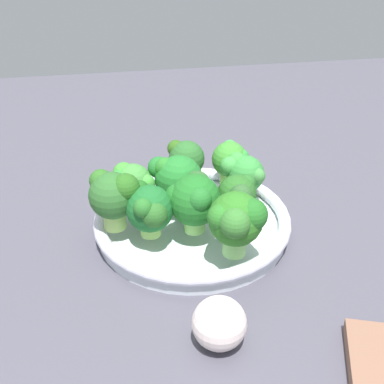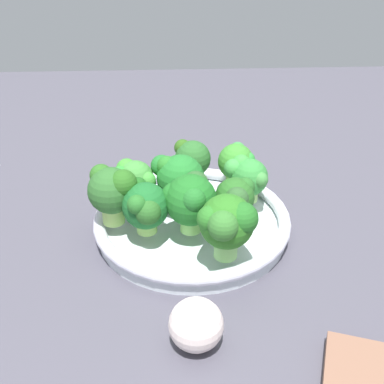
{
  "view_description": "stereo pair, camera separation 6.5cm",
  "coord_description": "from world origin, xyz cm",
  "px_view_note": "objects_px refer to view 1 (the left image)",
  "views": [
    {
      "loc": [
        5.23,
        54.1,
        39.93
      ],
      "look_at": [
        -3.74,
        -0.23,
        5.9
      ],
      "focal_mm": 48.7,
      "sensor_mm": 36.0,
      "label": 1
    },
    {
      "loc": [
        -1.2,
        54.78,
        39.93
      ],
      "look_at": [
        -3.74,
        -0.23,
        5.9
      ],
      "focal_mm": 48.7,
      "sensor_mm": 36.0,
      "label": 2
    }
  ],
  "objects_px": {
    "broccoli_floret_2": "(244,173)",
    "broccoli_floret_3": "(186,160)",
    "broccoli_floret_0": "(238,195)",
    "broccoli_floret_8": "(114,194)",
    "broccoli_floret_6": "(230,160)",
    "broccoli_floret_9": "(194,199)",
    "broccoli_floret_5": "(237,220)",
    "broccoli_floret_7": "(149,209)",
    "broccoli_floret_4": "(131,182)",
    "bowl": "(192,221)",
    "garlic_bulb": "(219,323)",
    "broccoli_floret_1": "(177,178)"
  },
  "relations": [
    {
      "from": "broccoli_floret_2",
      "to": "broccoli_floret_3",
      "type": "height_order",
      "value": "broccoli_floret_3"
    },
    {
      "from": "broccoli_floret_0",
      "to": "broccoli_floret_3",
      "type": "bearing_deg",
      "value": -65.05
    },
    {
      "from": "broccoli_floret_3",
      "to": "broccoli_floret_8",
      "type": "height_order",
      "value": "broccoli_floret_8"
    },
    {
      "from": "broccoli_floret_6",
      "to": "broccoli_floret_9",
      "type": "height_order",
      "value": "broccoli_floret_9"
    },
    {
      "from": "broccoli_floret_5",
      "to": "broccoli_floret_7",
      "type": "xyz_separation_m",
      "value": [
        0.09,
        -0.05,
        -0.01
      ]
    },
    {
      "from": "broccoli_floret_4",
      "to": "broccoli_floret_6",
      "type": "relative_size",
      "value": 0.98
    },
    {
      "from": "broccoli_floret_6",
      "to": "broccoli_floret_7",
      "type": "xyz_separation_m",
      "value": [
        0.12,
        0.1,
        0.0
      ]
    },
    {
      "from": "bowl",
      "to": "broccoli_floret_7",
      "type": "bearing_deg",
      "value": 35.56
    },
    {
      "from": "broccoli_floret_4",
      "to": "broccoli_floret_2",
      "type": "bearing_deg",
      "value": -178.21
    },
    {
      "from": "broccoli_floret_9",
      "to": "garlic_bulb",
      "type": "xyz_separation_m",
      "value": [
        0.0,
        0.15,
        -0.05
      ]
    },
    {
      "from": "broccoli_floret_2",
      "to": "garlic_bulb",
      "type": "bearing_deg",
      "value": 70.46
    },
    {
      "from": "broccoli_floret_9",
      "to": "garlic_bulb",
      "type": "bearing_deg",
      "value": 89.65
    },
    {
      "from": "broccoli_floret_1",
      "to": "broccoli_floret_8",
      "type": "distance_m",
      "value": 0.09
    },
    {
      "from": "broccoli_floret_3",
      "to": "broccoli_floret_6",
      "type": "xyz_separation_m",
      "value": [
        -0.06,
        0.01,
        -0.0
      ]
    },
    {
      "from": "broccoli_floret_4",
      "to": "garlic_bulb",
      "type": "distance_m",
      "value": 0.23
    },
    {
      "from": "broccoli_floret_9",
      "to": "broccoli_floret_5",
      "type": "bearing_deg",
      "value": 123.56
    },
    {
      "from": "bowl",
      "to": "broccoli_floret_3",
      "type": "distance_m",
      "value": 0.09
    },
    {
      "from": "bowl",
      "to": "garlic_bulb",
      "type": "xyz_separation_m",
      "value": [
        0.0,
        0.19,
        0.01
      ]
    },
    {
      "from": "broccoli_floret_1",
      "to": "broccoli_floret_3",
      "type": "height_order",
      "value": "broccoli_floret_1"
    },
    {
      "from": "garlic_bulb",
      "to": "broccoli_floret_5",
      "type": "bearing_deg",
      "value": -111.45
    },
    {
      "from": "broccoli_floret_1",
      "to": "broccoli_floret_3",
      "type": "distance_m",
      "value": 0.05
    },
    {
      "from": "broccoli_floret_0",
      "to": "broccoli_floret_1",
      "type": "height_order",
      "value": "broccoli_floret_1"
    },
    {
      "from": "bowl",
      "to": "broccoli_floret_0",
      "type": "relative_size",
      "value": 3.98
    },
    {
      "from": "broccoli_floret_4",
      "to": "bowl",
      "type": "bearing_deg",
      "value": 163.06
    },
    {
      "from": "broccoli_floret_3",
      "to": "broccoli_floret_4",
      "type": "height_order",
      "value": "broccoli_floret_3"
    },
    {
      "from": "broccoli_floret_2",
      "to": "broccoli_floret_9",
      "type": "xyz_separation_m",
      "value": [
        0.08,
        0.06,
        0.01
      ]
    },
    {
      "from": "broccoli_floret_1",
      "to": "broccoli_floret_5",
      "type": "distance_m",
      "value": 0.13
    },
    {
      "from": "bowl",
      "to": "broccoli_floret_9",
      "type": "height_order",
      "value": "broccoli_floret_9"
    },
    {
      "from": "bowl",
      "to": "broccoli_floret_6",
      "type": "xyz_separation_m",
      "value": [
        -0.06,
        -0.06,
        0.05
      ]
    },
    {
      "from": "broccoli_floret_1",
      "to": "broccoli_floret_7",
      "type": "bearing_deg",
      "value": 56.85
    },
    {
      "from": "bowl",
      "to": "broccoli_floret_1",
      "type": "distance_m",
      "value": 0.06
    },
    {
      "from": "broccoli_floret_1",
      "to": "broccoli_floret_2",
      "type": "height_order",
      "value": "broccoli_floret_1"
    },
    {
      "from": "broccoli_floret_2",
      "to": "broccoli_floret_7",
      "type": "bearing_deg",
      "value": 27.54
    },
    {
      "from": "broccoli_floret_6",
      "to": "broccoli_floret_8",
      "type": "relative_size",
      "value": 0.83
    },
    {
      "from": "bowl",
      "to": "broccoli_floret_2",
      "type": "xyz_separation_m",
      "value": [
        -0.07,
        -0.03,
        0.05
      ]
    },
    {
      "from": "broccoli_floret_1",
      "to": "broccoli_floret_2",
      "type": "bearing_deg",
      "value": -176.85
    },
    {
      "from": "bowl",
      "to": "broccoli_floret_2",
      "type": "bearing_deg",
      "value": -159.65
    },
    {
      "from": "broccoli_floret_6",
      "to": "broccoli_floret_4",
      "type": "bearing_deg",
      "value": 16.44
    },
    {
      "from": "bowl",
      "to": "broccoli_floret_0",
      "type": "xyz_separation_m",
      "value": [
        -0.05,
        0.03,
        0.05
      ]
    },
    {
      "from": "garlic_bulb",
      "to": "bowl",
      "type": "bearing_deg",
      "value": -91.47
    },
    {
      "from": "broccoli_floret_1",
      "to": "broccoli_floret_9",
      "type": "height_order",
      "value": "broccoli_floret_9"
    },
    {
      "from": "broccoli_floret_0",
      "to": "broccoli_floret_6",
      "type": "bearing_deg",
      "value": -97.3
    },
    {
      "from": "bowl",
      "to": "broccoli_floret_9",
      "type": "distance_m",
      "value": 0.07
    },
    {
      "from": "broccoli_floret_6",
      "to": "broccoli_floret_9",
      "type": "bearing_deg",
      "value": 56.21
    },
    {
      "from": "broccoli_floret_3",
      "to": "broccoli_floret_8",
      "type": "distance_m",
      "value": 0.13
    },
    {
      "from": "broccoli_floret_1",
      "to": "broccoli_floret_6",
      "type": "height_order",
      "value": "broccoli_floret_1"
    },
    {
      "from": "bowl",
      "to": "broccoli_floret_9",
      "type": "relative_size",
      "value": 3.42
    },
    {
      "from": "broccoli_floret_1",
      "to": "broccoli_floret_7",
      "type": "height_order",
      "value": "broccoli_floret_1"
    },
    {
      "from": "broccoli_floret_0",
      "to": "broccoli_floret_5",
      "type": "distance_m",
      "value": 0.07
    },
    {
      "from": "broccoli_floret_6",
      "to": "garlic_bulb",
      "type": "xyz_separation_m",
      "value": [
        0.07,
        0.25,
        -0.04
      ]
    }
  ]
}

